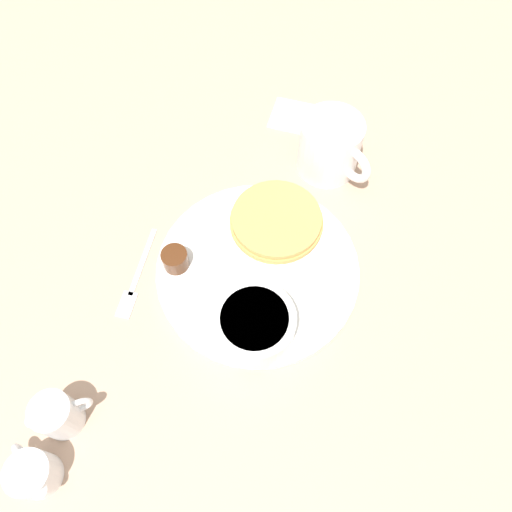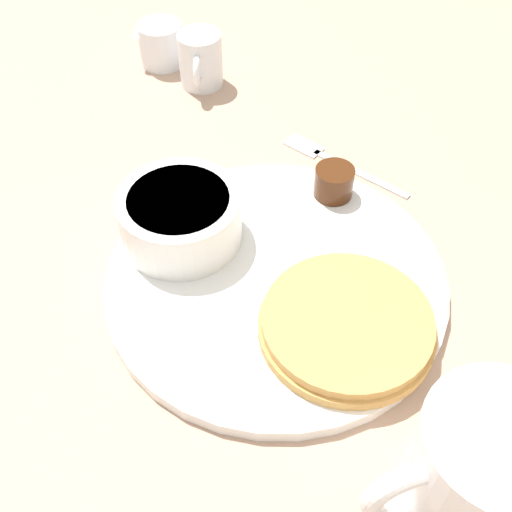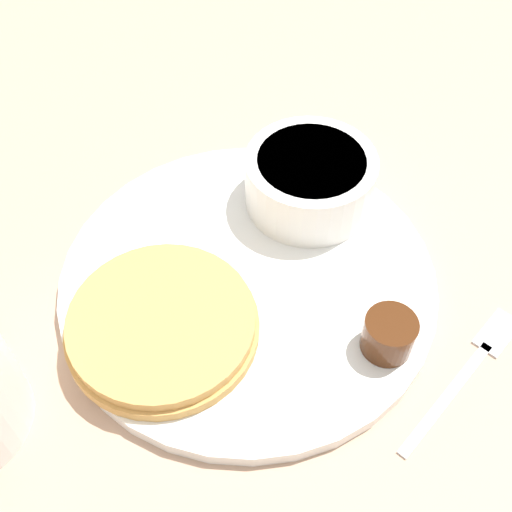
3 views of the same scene
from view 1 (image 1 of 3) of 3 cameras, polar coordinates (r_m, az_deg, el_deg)
name	(u,v)px [view 1 (image 1 of 3)]	position (r m, az deg, el deg)	size (l,w,h in m)	color
ground_plane	(258,271)	(0.71, 0.19, -1.76)	(4.00, 4.00, 0.00)	tan
plate	(258,269)	(0.70, 0.20, -1.54)	(0.28, 0.28, 0.01)	white
pancake_stack	(276,220)	(0.72, 2.35, 4.10)	(0.14, 0.14, 0.02)	tan
bowl	(254,324)	(0.63, -0.17, -7.73)	(0.10, 0.10, 0.05)	white
syrup_cup	(175,259)	(0.69, -9.22, -0.37)	(0.04, 0.04, 0.03)	#47230F
butter_ramekin	(241,336)	(0.64, -1.76, -9.17)	(0.05, 0.05, 0.04)	white
coffee_mug	(331,147)	(0.78, 8.54, 12.19)	(0.12, 0.10, 0.09)	white
creamer_pitcher_near	(58,415)	(0.65, -21.72, -16.52)	(0.06, 0.05, 0.06)	white
creamer_pitcher_far	(33,474)	(0.66, -24.10, -21.77)	(0.06, 0.05, 0.05)	white
fork	(135,282)	(0.72, -13.69, -2.95)	(0.02, 0.14, 0.00)	silver
napkin	(298,117)	(0.88, 4.84, 15.55)	(0.10, 0.07, 0.00)	white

